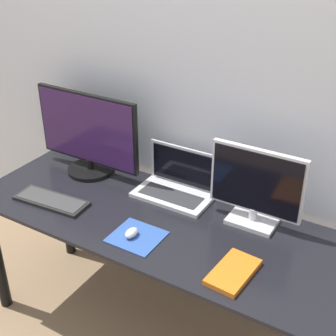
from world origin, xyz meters
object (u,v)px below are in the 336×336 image
at_px(book, 233,272).
at_px(monitor_left, 88,135).
at_px(monitor_right, 256,188).
at_px(laptop, 177,183).
at_px(keyboard, 51,201).
at_px(mouse, 131,233).

bearing_deg(book, monitor_left, 160.02).
distance_m(monitor_right, book, 0.40).
xyz_separation_m(monitor_right, laptop, (-0.41, 0.04, -0.12)).
distance_m(keyboard, book, 0.94).
bearing_deg(mouse, keyboard, 176.50).
height_order(monitor_left, book, monitor_left).
bearing_deg(laptop, keyboard, -141.37).
bearing_deg(keyboard, laptop, 38.63).
xyz_separation_m(keyboard, mouse, (0.48, -0.03, 0.01)).
xyz_separation_m(monitor_left, book, (0.97, -0.35, -0.20)).
xyz_separation_m(laptop, mouse, (0.01, -0.40, -0.03)).
height_order(keyboard, mouse, mouse).
xyz_separation_m(monitor_right, book, (0.06, -0.35, -0.17)).
relative_size(mouse, book, 0.29).
distance_m(monitor_right, laptop, 0.43).
height_order(laptop, book, laptop).
distance_m(keyboard, mouse, 0.48).
xyz_separation_m(monitor_right, mouse, (-0.40, -0.36, -0.16)).
height_order(monitor_left, keyboard, monitor_left).
xyz_separation_m(laptop, keyboard, (-0.47, -0.37, -0.05)).
bearing_deg(laptop, mouse, -88.32).
height_order(laptop, keyboard, laptop).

